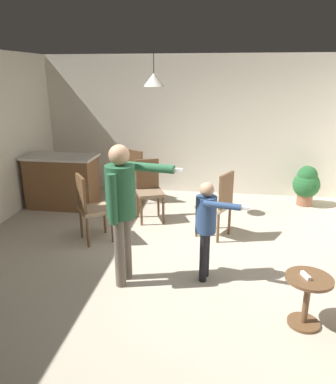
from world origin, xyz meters
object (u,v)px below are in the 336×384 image
Objects in this scene: person_adult at (122,201)px; dining_chair_centre_back at (139,173)px; dining_chair_by_counter at (90,206)px; dining_chair_spare at (149,188)px; potted_plant_corner at (306,184)px; dining_chair_near_wall at (218,202)px; side_table_by_couch at (307,295)px; person_child at (207,221)px; kitchen_counter at (62,181)px; spare_remote_on_table at (306,276)px.

dining_chair_centre_back is (-0.46, 2.87, -0.47)m from person_adult.
dining_chair_by_counter is 1.17m from dining_chair_spare.
dining_chair_by_counter is 3.97m from potted_plant_corner.
side_table_by_couch is at bearing -128.04° from dining_chair_near_wall.
side_table_by_couch is 0.44× the size of person_child.
dining_chair_near_wall reaches higher than kitchen_counter.
kitchen_counter is at bearing 142.31° from side_table_by_couch.
person_child is at bearing -32.86° from dining_chair_centre_back.
person_adult reaches higher than potted_plant_corner.
dining_chair_spare is (-0.09, 1.98, -0.47)m from person_adult.
person_child is at bearing -38.47° from kitchen_counter.
person_child is 3.01m from dining_chair_centre_back.
kitchen_counter is 2.42× the size of side_table_by_couch.
dining_chair_near_wall is at bearing 154.61° from person_adult.
person_adult is 1.63× the size of dining_chair_by_counter.
potted_plant_corner is (3.10, 0.18, -0.13)m from dining_chair_centre_back.
dining_chair_centre_back is 4.11m from spare_remote_on_table.
dining_chair_centre_back reaches higher than side_table_by_couch.
kitchen_counter is 2.96m from dining_chair_near_wall.
potted_plant_corner is at bearing 85.62° from dining_chair_by_counter.
potted_plant_corner is (4.41, 0.71, -0.07)m from kitchen_counter.
dining_chair_centre_back reaches higher than spare_remote_on_table.
person_adult is at bearing 165.37° from side_table_by_couch.
spare_remote_on_table is at bearing -102.04° from potted_plant_corner.
side_table_by_couch is at bearing -25.13° from dining_chair_centre_back.
person_child is 9.19× the size of spare_remote_on_table.
dining_chair_centre_back is (0.30, 1.87, 0.00)m from dining_chair_by_counter.
side_table_by_couch is 0.21m from spare_remote_on_table.
potted_plant_corner is at bearing 150.28° from person_adult.
person_adult reaches higher than dining_chair_by_counter.
dining_chair_by_counter is (-0.76, 1.01, -0.47)m from person_adult.
side_table_by_couch is 0.52× the size of dining_chair_by_counter.
side_table_by_couch is 4.13m from dining_chair_centre_back.
potted_plant_corner is at bearing 160.03° from person_child.
kitchen_counter is at bearing -128.28° from dining_chair_centre_back.
dining_chair_near_wall is at bearing -134.17° from potted_plant_corner.
dining_chair_near_wall is (0.13, 1.21, -0.20)m from person_child.
person_adult reaches higher than spare_remote_on_table.
spare_remote_on_table is at bearing -25.59° from dining_chair_centre_back.
dining_chair_centre_back is at bearing -141.44° from person_child.
dining_chair_centre_back is at bearing 22.03° from kitchen_counter.
spare_remote_on_table is at bearing 106.05° from dining_chair_spare.
spare_remote_on_table is at bearing -38.02° from kitchen_counter.
dining_chair_centre_back is (-1.38, 2.67, -0.20)m from person_child.
dining_chair_spare is (0.66, 0.97, 0.00)m from dining_chair_by_counter.
dining_chair_near_wall is at bearing -174.81° from person_child.
dining_chair_near_wall is 1.00× the size of dining_chair_centre_back.
dining_chair_near_wall is (2.82, -0.93, 0.07)m from kitchen_counter.
person_child is 3.34m from potted_plant_corner.
dining_chair_near_wall and dining_chair_spare have the same top height.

